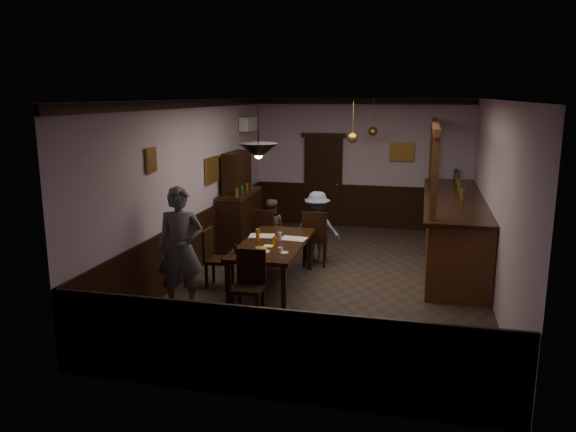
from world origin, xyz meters
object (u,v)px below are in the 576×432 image
(pendant_brass_mid, at_px, (353,138))
(chair_far_right, at_px, (315,236))
(person_seated_right, at_px, (317,227))
(sideboard, at_px, (239,209))
(dining_table, at_px, (273,246))
(pendant_brass_far, at_px, (373,131))
(person_standing, at_px, (181,249))
(chair_far_left, at_px, (266,233))
(bar_counter, at_px, (453,228))
(chair_near, at_px, (250,281))
(soda_can, at_px, (275,241))
(chair_side, at_px, (215,255))
(pendant_iron, at_px, (258,151))
(person_seated_left, at_px, (270,229))
(coffee_cup, at_px, (281,250))

(pendant_brass_mid, bearing_deg, chair_far_right, -128.09)
(person_seated_right, height_order, sideboard, sideboard)
(dining_table, xyz_separation_m, pendant_brass_far, (1.20, 3.86, 1.61))
(pendant_brass_mid, bearing_deg, person_standing, -122.04)
(chair_far_left, distance_m, person_seated_right, 0.97)
(bar_counter, bearing_deg, chair_near, -130.11)
(person_seated_right, height_order, soda_can, person_seated_right)
(chair_far_left, height_order, chair_far_right, chair_far_right)
(chair_near, bearing_deg, pendant_brass_mid, 70.63)
(chair_side, distance_m, person_standing, 1.12)
(sideboard, distance_m, bar_counter, 4.21)
(dining_table, height_order, chair_far_right, chair_far_right)
(soda_can, bearing_deg, chair_side, -174.31)
(sideboard, xyz_separation_m, pendant_brass_mid, (2.31, -0.23, 1.51))
(pendant_iron, bearing_deg, pendant_brass_far, 75.70)
(chair_far_right, bearing_deg, chair_near, 74.79)
(chair_far_left, relative_size, chair_far_right, 0.99)
(chair_far_right, distance_m, chair_near, 2.63)
(person_seated_left, relative_size, coffee_cup, 14.46)
(chair_far_right, distance_m, sideboard, 2.00)
(chair_far_right, bearing_deg, person_standing, 53.95)
(pendant_brass_mid, bearing_deg, coffee_cup, -105.84)
(chair_far_right, xyz_separation_m, soda_can, (-0.38, -1.39, 0.25))
(person_seated_left, bearing_deg, chair_far_right, 147.41)
(bar_counter, bearing_deg, person_seated_left, -170.68)
(pendant_brass_mid, height_order, pendant_brass_far, same)
(dining_table, relative_size, chair_far_right, 2.15)
(person_seated_left, distance_m, sideboard, 1.09)
(chair_far_left, relative_size, chair_side, 1.06)
(dining_table, height_order, pendant_iron, pendant_iron)
(chair_side, xyz_separation_m, person_seated_right, (1.36, 1.77, 0.14))
(person_seated_right, relative_size, pendant_brass_far, 1.65)
(person_seated_right, relative_size, bar_counter, 0.29)
(sideboard, distance_m, pendant_iron, 3.62)
(pendant_iron, bearing_deg, bar_counter, 45.14)
(chair_near, xyz_separation_m, person_standing, (-1.05, 0.06, 0.38))
(person_standing, relative_size, bar_counter, 0.39)
(soda_can, bearing_deg, bar_counter, 37.94)
(chair_far_right, xyz_separation_m, pendant_brass_far, (0.76, 2.59, 1.73))
(person_seated_left, height_order, pendant_brass_far, pendant_brass_far)
(dining_table, relative_size, bar_counter, 0.48)
(dining_table, distance_m, chair_far_left, 1.36)
(dining_table, bearing_deg, coffee_cup, -64.71)
(person_seated_right, bearing_deg, pendant_brass_far, -103.89)
(chair_near, height_order, bar_counter, bar_counter)
(chair_far_left, bearing_deg, pendant_brass_far, -112.14)
(coffee_cup, bearing_deg, chair_far_left, 111.60)
(person_standing, xyz_separation_m, pendant_brass_mid, (2.03, 3.25, 1.39))
(chair_far_left, distance_m, bar_counter, 3.48)
(chair_near, xyz_separation_m, pendant_iron, (-0.00, 0.52, 1.77))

